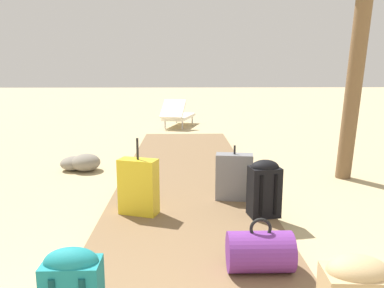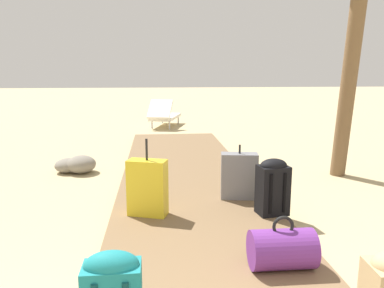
{
  "view_description": "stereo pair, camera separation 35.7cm",
  "coord_description": "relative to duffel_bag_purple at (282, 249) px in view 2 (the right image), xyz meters",
  "views": [
    {
      "loc": [
        -0.06,
        -0.66,
        1.55
      ],
      "look_at": [
        0.07,
        4.47,
        0.55
      ],
      "focal_mm": 35.61,
      "sensor_mm": 36.0,
      "label": 1
    },
    {
      "loc": [
        -0.42,
        -0.64,
        1.55
      ],
      "look_at": [
        0.07,
        4.47,
        0.55
      ],
      "focal_mm": 35.61,
      "sensor_mm": 36.0,
      "label": 2
    }
  ],
  "objects": [
    {
      "name": "backpack_black",
      "position": [
        0.26,
        1.08,
        0.15
      ],
      "size": [
        0.33,
        0.28,
        0.59
      ],
      "color": "black",
      "rests_on": "boardwalk"
    },
    {
      "name": "duffel_bag_purple",
      "position": [
        0.0,
        0.0,
        0.0
      ],
      "size": [
        0.48,
        0.31,
        0.42
      ],
      "color": "#6B2D84",
      "rests_on": "boardwalk"
    },
    {
      "name": "suitcase_grey",
      "position": [
        0.02,
        1.61,
        0.11
      ],
      "size": [
        0.44,
        0.25,
        0.63
      ],
      "color": "slate",
      "rests_on": "boardwalk"
    },
    {
      "name": "suitcase_yellow",
      "position": [
        -1.02,
        1.18,
        0.14
      ],
      "size": [
        0.43,
        0.3,
        0.8
      ],
      "color": "gold",
      "rests_on": "boardwalk"
    },
    {
      "name": "lounge_chair",
      "position": [
        -0.69,
        7.87,
        0.09
      ],
      "size": [
        0.99,
        1.66,
        0.77
      ],
      "color": "white",
      "rests_on": "ground"
    },
    {
      "name": "ground_plane",
      "position": [
        -0.51,
        1.32,
        -0.23
      ],
      "size": [
        60.0,
        60.0,
        0.0
      ],
      "primitive_type": "plane",
      "color": "tan"
    },
    {
      "name": "rock_left_mid",
      "position": [
        -2.28,
        3.26,
        -0.13
      ],
      "size": [
        0.53,
        0.53,
        0.22
      ],
      "primitive_type": "ellipsoid",
      "rotation": [
        0.0,
        0.0,
        0.47
      ],
      "color": "gray",
      "rests_on": "ground"
    },
    {
      "name": "boardwalk",
      "position": [
        -0.51,
        2.13,
        -0.19
      ],
      "size": [
        1.8,
        8.12,
        0.08
      ],
      "primitive_type": "cube",
      "color": "brown",
      "rests_on": "ground"
    },
    {
      "name": "rock_left_far",
      "position": [
        -2.07,
        3.2,
        -0.1
      ],
      "size": [
        0.47,
        0.48,
        0.27
      ],
      "primitive_type": "ellipsoid",
      "rotation": [
        0.0,
        0.0,
        1.49
      ],
      "color": "gray",
      "rests_on": "ground"
    }
  ]
}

